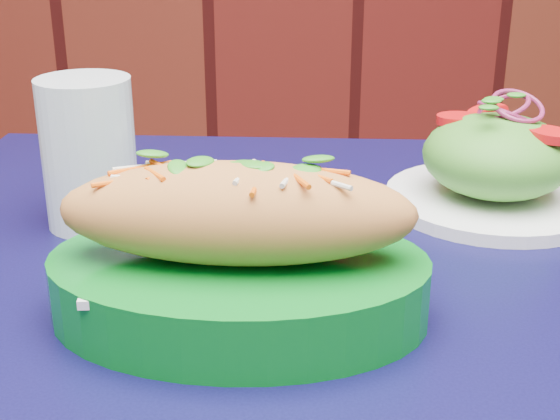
{
  "coord_description": "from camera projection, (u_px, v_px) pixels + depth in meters",
  "views": [
    {
      "loc": [
        0.12,
        0.87,
        1.02
      ],
      "look_at": [
        0.14,
        1.4,
        0.81
      ],
      "focal_mm": 50.0,
      "sensor_mm": 36.0,
      "label": 1
    }
  ],
  "objects": [
    {
      "name": "cafe_table",
      "position": [
        331.0,
        392.0,
        0.61
      ],
      "size": [
        0.87,
        0.87,
        0.75
      ],
      "rotation": [
        0.0,
        0.0,
        -0.09
      ],
      "color": "black",
      "rests_on": "ground"
    },
    {
      "name": "banh_mi_basket",
      "position": [
        238.0,
        255.0,
        0.53
      ],
      "size": [
        0.28,
        0.19,
        0.12
      ],
      "rotation": [
        0.0,
        0.0,
        -0.09
      ],
      "color": "#066B1A",
      "rests_on": "cafe_table"
    },
    {
      "name": "salad_plate",
      "position": [
        496.0,
        165.0,
        0.73
      ],
      "size": [
        0.2,
        0.2,
        0.1
      ],
      "rotation": [
        0.0,
        0.0,
        0.2
      ],
      "color": "white",
      "rests_on": "cafe_table"
    },
    {
      "name": "water_glass",
      "position": [
        89.0,
        153.0,
        0.68
      ],
      "size": [
        0.08,
        0.08,
        0.13
      ],
      "primitive_type": "cylinder",
      "color": "silver",
      "rests_on": "cafe_table"
    }
  ]
}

